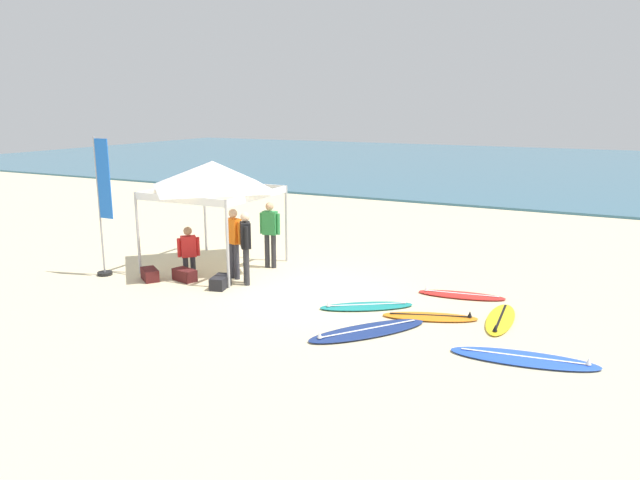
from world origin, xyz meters
TOP-DOWN VIEW (x-y plane):
  - ground_plane at (0.00, 0.00)m, footprint 80.00×80.00m
  - sea at (0.00, 31.07)m, footprint 80.00×36.00m
  - canopy_tent at (-3.13, 0.88)m, footprint 2.80×2.80m
  - surfboard_blue at (4.90, -1.55)m, footprint 2.45×0.97m
  - surfboard_red at (3.15, 1.31)m, footprint 1.94×0.82m
  - surfboard_yellow at (4.20, 0.15)m, footprint 0.60×1.91m
  - surfboard_orange at (2.95, -0.33)m, footprint 1.92×1.08m
  - surfboard_teal at (1.56, -0.31)m, footprint 1.93×1.53m
  - surfboard_navy at (2.11, -1.57)m, footprint 2.00×2.33m
  - person_green at (-1.84, 1.47)m, footprint 0.54×0.28m
  - person_black at (-1.59, -0.02)m, footprint 0.40×0.45m
  - person_orange at (-2.10, 0.24)m, footprint 0.53×0.32m
  - person_red at (-3.33, 0.05)m, footprint 0.41×0.42m
  - banner_flag at (-5.04, -0.98)m, footprint 0.60×0.36m
  - gear_bag_near_tent at (-1.96, -0.55)m, footprint 0.46×0.66m
  - gear_bag_by_pole at (-3.07, -0.46)m, footprint 0.66×0.47m
  - gear_bag_on_sand at (-3.85, -0.80)m, footprint 0.68×0.61m

SIDE VIEW (x-z plane):
  - ground_plane at x=0.00m, z-range 0.00..0.00m
  - surfboard_navy at x=2.11m, z-range -0.06..0.13m
  - surfboard_blue at x=4.90m, z-range -0.06..0.13m
  - surfboard_teal at x=1.56m, z-range -0.06..0.13m
  - surfboard_yellow at x=4.20m, z-range -0.06..0.13m
  - surfboard_red at x=3.15m, z-range -0.06..0.13m
  - surfboard_orange at x=2.95m, z-range -0.06..0.13m
  - sea at x=0.00m, z-range 0.00..0.10m
  - gear_bag_near_tent at x=-1.96m, z-range 0.00..0.28m
  - gear_bag_by_pole at x=-3.07m, z-range 0.00..0.28m
  - gear_bag_on_sand at x=-3.85m, z-range 0.00..0.28m
  - person_red at x=-3.33m, z-range 0.06..1.26m
  - person_green at x=-1.84m, z-range 0.13..1.84m
  - person_black at x=-1.59m, z-range 0.13..1.84m
  - person_orange at x=-2.10m, z-range 0.13..1.84m
  - banner_flag at x=-5.04m, z-range -0.13..3.27m
  - canopy_tent at x=-3.13m, z-range 1.01..3.76m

